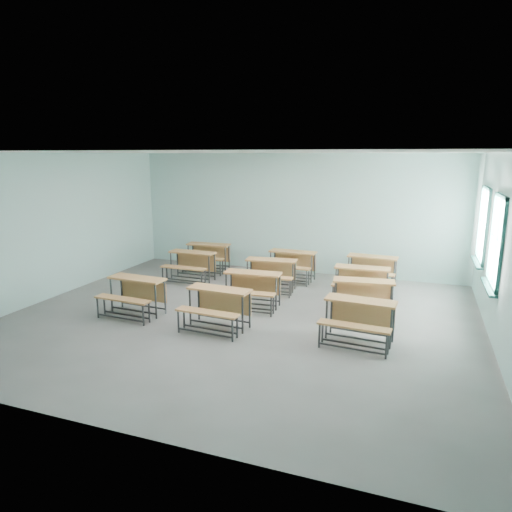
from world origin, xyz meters
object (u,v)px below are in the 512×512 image
Objects in this scene: desk_unit_r1c2 at (363,293)px; desk_unit_r3c0 at (207,253)px; desk_unit_r0c0 at (134,291)px; desk_unit_r2c0 at (191,262)px; desk_unit_r1c1 at (251,285)px; desk_unit_r3c2 at (371,267)px; desk_unit_r2c1 at (270,270)px; desk_unit_r0c1 at (217,303)px; desk_unit_r3c1 at (291,261)px; desk_unit_r2c2 at (361,279)px; desk_unit_r0c2 at (359,315)px.

desk_unit_r1c2 and desk_unit_r3c0 have the same top height.
desk_unit_r2c0 is at bearing 95.97° from desk_unit_r0c0.
desk_unit_r1c1 and desk_unit_r3c2 have the same top height.
desk_unit_r2c1 is (2.18, -0.13, 0.00)m from desk_unit_r2c0.
desk_unit_r0c1 is 4.36m from desk_unit_r3c0.
desk_unit_r0c0 is 1.00× the size of desk_unit_r3c2.
desk_unit_r0c1 and desk_unit_r2c0 have the same top height.
desk_unit_r3c1 is at bearing -7.83° from desk_unit_r3c0.
desk_unit_r2c1 is at bearing 89.51° from desk_unit_r0c1.
desk_unit_r2c1 is at bearing 147.12° from desk_unit_r1c2.
desk_unit_r2c2 and desk_unit_r3c2 have the same top height.
desk_unit_r0c2 is 0.99× the size of desk_unit_r2c1.
desk_unit_r3c2 is (-0.17, 3.58, 0.00)m from desk_unit_r0c2.
desk_unit_r2c2 is 2.21m from desk_unit_r3c1.
desk_unit_r2c2 and desk_unit_r3c0 have the same top height.
desk_unit_r3c1 is 0.99× the size of desk_unit_r3c2.
desk_unit_r3c1 is at bearing 126.07° from desk_unit_r0c2.
desk_unit_r2c2 is (2.29, 2.57, 0.00)m from desk_unit_r0c1.
desk_unit_r0c0 and desk_unit_r3c1 have the same top height.
desk_unit_r0c2 is at bearing -86.04° from desk_unit_r2c2.
desk_unit_r1c2 is at bearing 97.83° from desk_unit_r0c2.
desk_unit_r1c2 is 1.08m from desk_unit_r2c2.
desk_unit_r1c2 is 3.02m from desk_unit_r3c1.
desk_unit_r2c2 is at bearing -6.77° from desk_unit_r2c1.
desk_unit_r1c2 and desk_unit_r2c2 have the same top height.
desk_unit_r0c0 is 5.61m from desk_unit_r3c2.
desk_unit_r0c1 and desk_unit_r3c0 have the same top height.
desk_unit_r0c0 is 4.55m from desk_unit_r1c2.
desk_unit_r0c0 is 0.98× the size of desk_unit_r2c1.
desk_unit_r0c1 is 0.99× the size of desk_unit_r3c0.
desk_unit_r2c0 is 0.97× the size of desk_unit_r3c0.
desk_unit_r3c0 and desk_unit_r3c1 have the same top height.
desk_unit_r2c0 is 0.95× the size of desk_unit_r2c1.
desk_unit_r2c1 is (-2.29, 1.11, 0.00)m from desk_unit_r1c2.
desk_unit_r1c2 is (-0.08, 1.29, 0.00)m from desk_unit_r0c2.
desk_unit_r0c1 and desk_unit_r3c2 have the same top height.
desk_unit_r3c2 is (4.37, 1.05, 0.00)m from desk_unit_r2c0.
desk_unit_r1c2 is 2.54m from desk_unit_r2c1.
desk_unit_r0c0 is at bearing -169.42° from desk_unit_r1c2.
desk_unit_r1c2 is at bearing 20.82° from desk_unit_r0c0.
desk_unit_r1c1 is (-2.36, 1.12, 0.00)m from desk_unit_r0c2.
desk_unit_r0c0 is at bearing -174.66° from desk_unit_r0c2.
desk_unit_r2c2 is at bearing 100.40° from desk_unit_r0c2.
desk_unit_r2c0 is 2.18m from desk_unit_r2c1.
desk_unit_r3c0 is at bearing 94.40° from desk_unit_r2c0.
desk_unit_r3c0 is (-2.25, 2.51, 0.00)m from desk_unit_r1c1.
desk_unit_r0c0 is 1.03× the size of desk_unit_r2c0.
desk_unit_r2c1 is at bearing 86.29° from desk_unit_r1c1.
desk_unit_r2c1 is 1.02× the size of desk_unit_r3c2.
desk_unit_r0c1 and desk_unit_r2c2 have the same top height.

